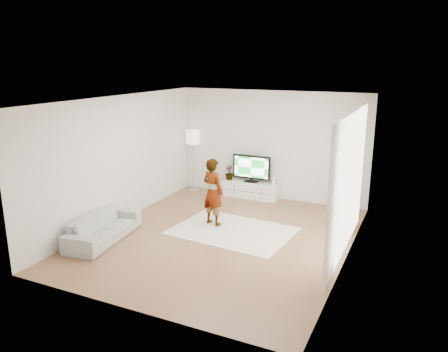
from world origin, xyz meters
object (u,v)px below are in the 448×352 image
at_px(rug, 232,231).
at_px(sofa, 103,227).
at_px(media_console, 251,190).
at_px(floor_lamp, 193,140).
at_px(television, 251,168).
at_px(player, 213,192).

xyz_separation_m(rug, sofa, (-2.17, -1.53, 0.27)).
xyz_separation_m(media_console, rug, (0.53, -2.37, -0.20)).
bearing_deg(floor_lamp, television, 3.14).
height_order(media_console, player, player).
distance_m(television, rug, 2.58).
bearing_deg(floor_lamp, media_console, 2.20).
height_order(sofa, floor_lamp, floor_lamp).
distance_m(rug, player, 0.95).
distance_m(television, sofa, 4.29).
distance_m(rug, floor_lamp, 3.50).
distance_m(sofa, floor_lamp, 4.01).
relative_size(media_console, floor_lamp, 0.87).
bearing_deg(sofa, television, -30.43).
height_order(television, floor_lamp, floor_lamp).
relative_size(media_console, sofa, 0.80).
xyz_separation_m(television, sofa, (-1.64, -3.93, -0.53)).
bearing_deg(sofa, rug, -62.63).
bearing_deg(media_console, player, -90.48).
distance_m(media_console, player, 2.26).
distance_m(television, floor_lamp, 1.80).
xyz_separation_m(rug, floor_lamp, (-2.22, 2.31, 1.43)).
bearing_deg(media_console, sofa, -112.84).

